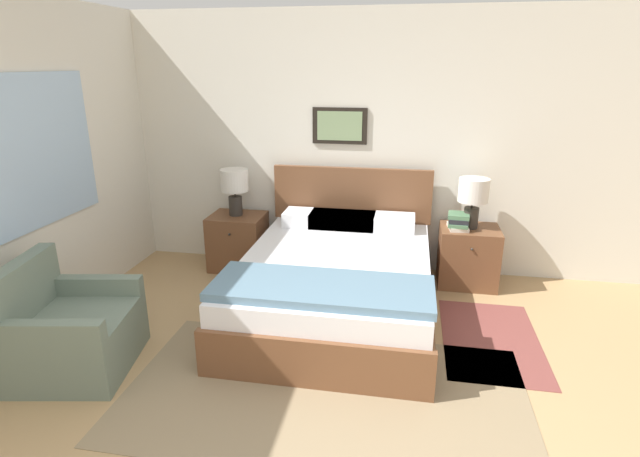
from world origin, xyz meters
name	(u,v)px	position (x,y,z in m)	size (l,w,h in m)	color
wall_back	(368,145)	(0.00, 3.31, 1.30)	(7.28, 0.09, 2.60)	silver
wall_left	(33,168)	(-2.47, 1.64, 1.31)	(0.08, 5.68, 2.60)	silver
area_rug_main	(325,393)	(-0.04, 1.02, 0.00)	(2.65, 1.50, 0.01)	#897556
area_rug_bedside	(490,339)	(1.14, 1.93, 0.00)	(0.75, 1.25, 0.01)	brown
bed	(336,280)	(-0.14, 2.18, 0.30)	(1.62, 2.18, 1.09)	brown
armchair	(70,333)	(-1.88, 1.01, 0.27)	(0.88, 0.92, 0.81)	slate
nightstand_near_window	(238,241)	(-1.32, 3.00, 0.29)	(0.56, 0.49, 0.58)	brown
nightstand_by_door	(468,256)	(1.04, 3.00, 0.29)	(0.56, 0.49, 0.58)	brown
table_lamp_near_window	(235,185)	(-1.33, 3.01, 0.90)	(0.28, 0.28, 0.48)	#2D2823
table_lamp_by_door	(473,195)	(1.03, 3.01, 0.90)	(0.28, 0.28, 0.48)	#2D2823
book_thick_bottom	(458,227)	(0.91, 2.95, 0.60)	(0.20, 0.26, 0.04)	silver
book_hardcover_middle	(458,223)	(0.91, 2.95, 0.63)	(0.20, 0.27, 0.03)	#4C7551
book_novel_upper	(458,220)	(0.91, 2.95, 0.67)	(0.19, 0.22, 0.04)	#232328
book_slim_near_top	(459,215)	(0.91, 2.95, 0.71)	(0.21, 0.22, 0.04)	#4C7551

